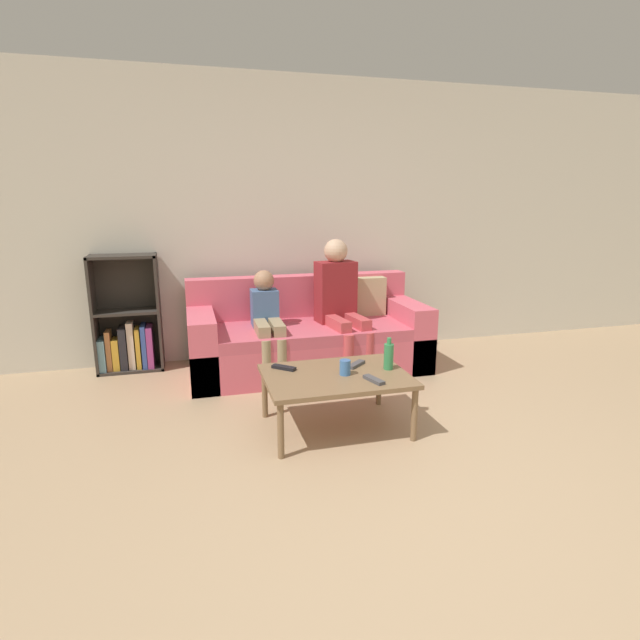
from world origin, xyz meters
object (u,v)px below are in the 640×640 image
(person_adult, at_px, (339,296))
(tv_remote_0, at_px, (284,368))
(person_child, at_px, (267,318))
(coffee_table, at_px, (336,379))
(cup_near, at_px, (345,367))
(bottle, at_px, (389,356))
(bookshelf, at_px, (128,327))
(couch, at_px, (308,339))
(tv_remote_1, at_px, (356,364))
(tv_remote_2, at_px, (374,380))

(person_adult, bearing_deg, tv_remote_0, -133.29)
(person_child, height_order, tv_remote_0, person_child)
(coffee_table, bearing_deg, tv_remote_0, 148.92)
(cup_near, xyz_separation_m, tv_remote_0, (-0.37, 0.21, -0.04))
(person_adult, height_order, cup_near, person_adult)
(person_child, distance_m, bottle, 1.28)
(cup_near, bearing_deg, bookshelf, 131.89)
(couch, height_order, person_adult, person_adult)
(bookshelf, height_order, tv_remote_1, bookshelf)
(coffee_table, relative_size, person_child, 1.03)
(person_adult, relative_size, cup_near, 11.59)
(coffee_table, bearing_deg, bookshelf, 131.26)
(bookshelf, height_order, bottle, bookshelf)
(person_adult, distance_m, tv_remote_2, 1.39)
(coffee_table, bearing_deg, cup_near, -24.44)
(coffee_table, relative_size, person_adult, 0.81)
(person_adult, distance_m, tv_remote_0, 1.23)
(couch, relative_size, cup_near, 20.67)
(coffee_table, xyz_separation_m, tv_remote_1, (0.18, 0.12, 0.05))
(tv_remote_2, height_order, bottle, bottle)
(tv_remote_2, bearing_deg, tv_remote_0, 126.11)
(tv_remote_1, xyz_separation_m, bottle, (0.19, -0.12, 0.08))
(tv_remote_0, bearing_deg, couch, 20.16)
(bookshelf, bearing_deg, bottle, -42.09)
(bookshelf, xyz_separation_m, tv_remote_2, (1.63, -1.83, 0.00))
(person_adult, relative_size, tv_remote_1, 7.27)
(bookshelf, relative_size, cup_near, 10.32)
(tv_remote_2, relative_size, bottle, 0.81)
(bottle, bearing_deg, tv_remote_0, 165.05)
(coffee_table, relative_size, tv_remote_2, 5.30)
(bottle, bearing_deg, coffee_table, -179.21)
(person_adult, relative_size, tv_remote_2, 6.57)
(tv_remote_1, bearing_deg, couch, 142.19)
(tv_remote_0, distance_m, tv_remote_2, 0.63)
(couch, bearing_deg, tv_remote_1, -86.67)
(person_child, xyz_separation_m, tv_remote_2, (0.46, -1.30, -0.13))
(coffee_table, distance_m, tv_remote_1, 0.23)
(couch, xyz_separation_m, cup_near, (-0.06, -1.27, 0.15))
(couch, bearing_deg, bookshelf, 165.67)
(bookshelf, relative_size, tv_remote_1, 6.48)
(tv_remote_1, bearing_deg, coffee_table, -97.24)
(person_adult, xyz_separation_m, tv_remote_1, (-0.20, -1.04, -0.27))
(couch, xyz_separation_m, person_child, (-0.39, -0.13, 0.24))
(couch, bearing_deg, tv_remote_0, -112.14)
(person_child, bearing_deg, tv_remote_2, -69.49)
(couch, xyz_separation_m, person_adult, (0.26, -0.08, 0.39))
(couch, xyz_separation_m, tv_remote_1, (0.07, -1.12, 0.12))
(bookshelf, relative_size, person_adult, 0.89)
(couch, xyz_separation_m, bottle, (0.25, -1.24, 0.20))
(coffee_table, height_order, person_adult, person_adult)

